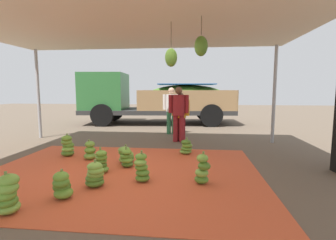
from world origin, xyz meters
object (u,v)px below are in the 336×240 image
banana_bunch_5 (101,162)px  banana_bunch_11 (202,170)px  banana_bunch_4 (95,175)px  worker_2 (171,107)px  banana_bunch_10 (68,146)px  banana_bunch_6 (127,159)px  worker_1 (179,110)px  banana_bunch_3 (62,186)px  banana_bunch_1 (186,147)px  banana_bunch_8 (142,168)px  banana_bunch_0 (126,155)px  worker_0 (181,113)px  banana_bunch_2 (7,196)px  cargo_truck_main (153,98)px  banana_bunch_7 (90,151)px

banana_bunch_5 → banana_bunch_11: 2.00m
banana_bunch_4 → worker_2: worker_2 is taller
banana_bunch_5 → banana_bunch_10: banana_bunch_10 is taller
banana_bunch_6 → worker_1: 3.04m
banana_bunch_3 → banana_bunch_1: bearing=58.3°
banana_bunch_5 → worker_2: bearing=78.2°
banana_bunch_3 → banana_bunch_8: bearing=38.9°
banana_bunch_0 → worker_1: 2.81m
banana_bunch_8 → worker_2: worker_2 is taller
banana_bunch_0 → banana_bunch_8: bearing=-61.4°
banana_bunch_8 → worker_0: (0.47, 3.69, 0.65)m
banana_bunch_5 → banana_bunch_11: (1.96, -0.41, 0.04)m
banana_bunch_6 → banana_bunch_5: bearing=-135.7°
banana_bunch_3 → banana_bunch_11: bearing=20.9°
banana_bunch_8 → banana_bunch_10: banana_bunch_10 is taller
worker_1 → banana_bunch_0: bearing=-111.8°
banana_bunch_2 → cargo_truck_main: (0.38, 9.20, 0.96)m
banana_bunch_0 → cargo_truck_main: bearing=94.4°
banana_bunch_3 → cargo_truck_main: bearing=90.5°
cargo_truck_main → worker_1: cargo_truck_main is taller
worker_2 → banana_bunch_2: bearing=-103.7°
banana_bunch_11 → worker_1: (-0.65, 3.60, 0.75)m
banana_bunch_3 → banana_bunch_4: size_ratio=0.96×
worker_2 → banana_bunch_3: bearing=-100.8°
banana_bunch_2 → banana_bunch_11: 2.89m
banana_bunch_1 → banana_bunch_2: banana_bunch_2 is taller
worker_2 → banana_bunch_8: bearing=-90.7°
banana_bunch_7 → cargo_truck_main: (0.39, 6.54, 1.02)m
banana_bunch_0 → banana_bunch_2: size_ratio=0.81×
cargo_truck_main → worker_2: bearing=-68.0°
worker_2 → banana_bunch_4: bearing=-98.5°
banana_bunch_10 → cargo_truck_main: cargo_truck_main is taller
worker_0 → worker_1: bearing=-113.1°
banana_bunch_3 → banana_bunch_7: (-0.47, 2.11, 0.00)m
banana_bunch_3 → banana_bunch_4: bearing=58.3°
banana_bunch_1 → banana_bunch_11: size_ratio=0.74×
banana_bunch_10 → worker_1: size_ratio=0.33×
banana_bunch_3 → banana_bunch_10: banana_bunch_10 is taller
banana_bunch_10 → cargo_truck_main: size_ratio=0.08×
banana_bunch_2 → banana_bunch_6: (1.00, 2.16, -0.08)m
banana_bunch_11 → banana_bunch_10: bearing=154.7°
worker_0 → banana_bunch_0: bearing=-111.9°
banana_bunch_2 → banana_bunch_7: bearing=90.4°
worker_1 → worker_2: worker_1 is taller
banana_bunch_2 → cargo_truck_main: cargo_truck_main is taller
banana_bunch_1 → worker_2: size_ratio=0.25×
banana_bunch_0 → worker_2: worker_2 is taller
banana_bunch_6 → worker_0: size_ratio=0.29×
banana_bunch_0 → banana_bunch_6: size_ratio=1.07×
banana_bunch_7 → banana_bunch_3: bearing=-77.5°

